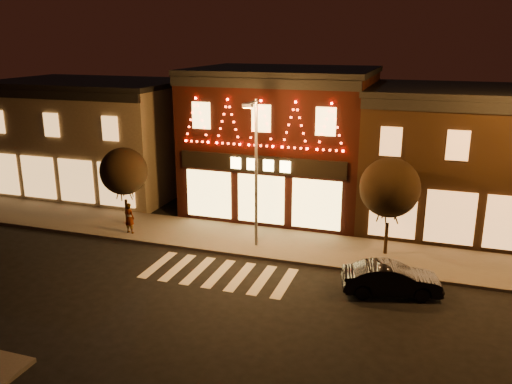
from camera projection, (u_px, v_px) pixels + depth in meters
The scene contains 10 objects.
ground at pixel (178, 317), 19.77m from camera, with size 120.00×120.00×0.00m, color black.
sidewalk_far at pixel (287, 245), 26.42m from camera, with size 44.00×4.00×0.15m, color #47423D.
building_left at pixel (94, 136), 35.45m from camera, with size 12.20×8.28×7.30m.
building_pulp at pixel (282, 140), 31.32m from camera, with size 10.20×8.34×8.30m.
building_right_a at pixel (453, 158), 28.54m from camera, with size 9.20×8.28×7.50m.
streetlamp_mid at pixel (255, 163), 24.88m from camera, with size 0.46×1.63×7.13m.
tree_left at pixel (124, 171), 28.36m from camera, with size 2.53×2.53×4.23m.
tree_right at pixel (390, 188), 24.33m from camera, with size 2.75×2.75×4.60m.
dark_sedan at pixel (391, 279), 21.39m from camera, with size 1.36×3.91×1.29m, color black.
pedestrian at pixel (129, 218), 27.64m from camera, with size 0.59×0.39×1.63m, color gray.
Camera 1 is at (8.38, -15.83, 10.00)m, focal length 37.45 mm.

